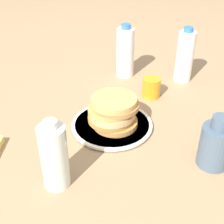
{
  "coord_description": "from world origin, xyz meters",
  "views": [
    {
      "loc": [
        -0.38,
        0.64,
        0.57
      ],
      "look_at": [
        0.01,
        -0.03,
        0.05
      ],
      "focal_mm": 50.0,
      "sensor_mm": 36.0,
      "label": 1
    }
  ],
  "objects_px": {
    "cream_jug": "(216,145)",
    "water_bottle_far": "(54,156)",
    "water_bottle_mid": "(125,52)",
    "pancake_stack": "(113,111)",
    "water_bottle_near": "(185,56)",
    "juice_glass": "(151,87)",
    "plate": "(112,125)"
  },
  "relations": [
    {
      "from": "cream_jug",
      "to": "plate",
      "type": "bearing_deg",
      "value": -2.06
    },
    {
      "from": "water_bottle_near",
      "to": "water_bottle_mid",
      "type": "bearing_deg",
      "value": 19.0
    },
    {
      "from": "water_bottle_mid",
      "to": "water_bottle_far",
      "type": "distance_m",
      "value": 0.62
    },
    {
      "from": "pancake_stack",
      "to": "water_bottle_far",
      "type": "height_order",
      "value": "water_bottle_far"
    },
    {
      "from": "water_bottle_near",
      "to": "plate",
      "type": "bearing_deg",
      "value": 78.82
    },
    {
      "from": "cream_jug",
      "to": "water_bottle_far",
      "type": "height_order",
      "value": "water_bottle_far"
    },
    {
      "from": "water_bottle_far",
      "to": "water_bottle_near",
      "type": "bearing_deg",
      "value": -96.72
    },
    {
      "from": "cream_jug",
      "to": "water_bottle_mid",
      "type": "height_order",
      "value": "water_bottle_mid"
    },
    {
      "from": "cream_jug",
      "to": "water_bottle_near",
      "type": "distance_m",
      "value": 0.48
    },
    {
      "from": "pancake_stack",
      "to": "water_bottle_mid",
      "type": "distance_m",
      "value": 0.36
    },
    {
      "from": "juice_glass",
      "to": "water_bottle_far",
      "type": "bearing_deg",
      "value": 87.0
    },
    {
      "from": "cream_jug",
      "to": "water_bottle_mid",
      "type": "xyz_separation_m",
      "value": [
        0.44,
        -0.34,
        0.03
      ]
    },
    {
      "from": "pancake_stack",
      "to": "water_bottle_near",
      "type": "relative_size",
      "value": 0.7
    },
    {
      "from": "juice_glass",
      "to": "cream_jug",
      "type": "relative_size",
      "value": 0.47
    },
    {
      "from": "juice_glass",
      "to": "pancake_stack",
      "type": "bearing_deg",
      "value": 84.1
    },
    {
      "from": "juice_glass",
      "to": "water_bottle_near",
      "type": "relative_size",
      "value": 0.33
    },
    {
      "from": "water_bottle_mid",
      "to": "juice_glass",
      "type": "bearing_deg",
      "value": 147.01
    },
    {
      "from": "cream_jug",
      "to": "pancake_stack",
      "type": "bearing_deg",
      "value": -1.96
    },
    {
      "from": "plate",
      "to": "cream_jug",
      "type": "bearing_deg",
      "value": 177.94
    },
    {
      "from": "water_bottle_far",
      "to": "plate",
      "type": "bearing_deg",
      "value": -89.82
    },
    {
      "from": "water_bottle_near",
      "to": "water_bottle_far",
      "type": "xyz_separation_m",
      "value": [
        0.08,
        0.68,
        -0.01
      ]
    },
    {
      "from": "juice_glass",
      "to": "water_bottle_far",
      "type": "xyz_separation_m",
      "value": [
        0.03,
        0.5,
        0.05
      ]
    },
    {
      "from": "juice_glass",
      "to": "water_bottle_mid",
      "type": "xyz_separation_m",
      "value": [
        0.16,
        -0.1,
        0.06
      ]
    },
    {
      "from": "plate",
      "to": "water_bottle_near",
      "type": "height_order",
      "value": "water_bottle_near"
    },
    {
      "from": "pancake_stack",
      "to": "water_bottle_far",
      "type": "distance_m",
      "value": 0.27
    },
    {
      "from": "cream_jug",
      "to": "water_bottle_near",
      "type": "height_order",
      "value": "water_bottle_near"
    },
    {
      "from": "cream_jug",
      "to": "water_bottle_far",
      "type": "xyz_separation_m",
      "value": [
        0.31,
        0.26,
        0.02
      ]
    },
    {
      "from": "water_bottle_mid",
      "to": "water_bottle_far",
      "type": "xyz_separation_m",
      "value": [
        -0.13,
        0.6,
        -0.01
      ]
    },
    {
      "from": "plate",
      "to": "cream_jug",
      "type": "relative_size",
      "value": 1.68
    },
    {
      "from": "cream_jug",
      "to": "water_bottle_far",
      "type": "bearing_deg",
      "value": 39.87
    },
    {
      "from": "water_bottle_near",
      "to": "water_bottle_mid",
      "type": "distance_m",
      "value": 0.23
    },
    {
      "from": "pancake_stack",
      "to": "cream_jug",
      "type": "height_order",
      "value": "cream_jug"
    }
  ]
}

